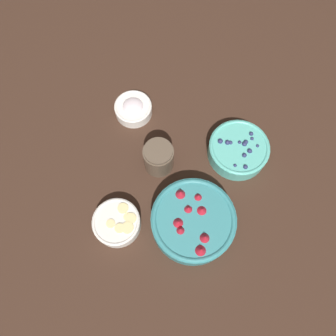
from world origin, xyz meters
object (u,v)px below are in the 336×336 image
(bowl_strawberries, at_px, (193,221))
(bowl_cream, at_px, (133,108))
(jar_chocolate, at_px, (159,158))
(bowl_blueberries, at_px, (238,149))
(bowl_bananas, at_px, (117,223))

(bowl_strawberries, height_order, bowl_cream, bowl_strawberries)
(bowl_strawberries, distance_m, jar_chocolate, 0.21)
(bowl_blueberries, distance_m, bowl_bananas, 0.43)
(bowl_blueberries, xyz_separation_m, bowl_cream, (-0.02, -0.36, -0.01))
(bowl_strawberries, bearing_deg, bowl_bananas, -67.42)
(jar_chocolate, bearing_deg, bowl_blueberries, 120.21)
(bowl_strawberries, xyz_separation_m, bowl_blueberries, (-0.26, 0.05, -0.01))
(bowl_bananas, height_order, jar_chocolate, jar_chocolate)
(bowl_bananas, xyz_separation_m, bowl_cream, (-0.36, -0.11, -0.00))
(bowl_bananas, distance_m, jar_chocolate, 0.23)
(bowl_blueberries, relative_size, bowl_bananas, 1.36)
(bowl_strawberries, distance_m, bowl_bananas, 0.22)
(bowl_strawberries, height_order, bowl_bananas, bowl_strawberries)
(bowl_blueberries, height_order, bowl_bananas, bowl_blueberries)
(bowl_strawberries, bearing_deg, jar_chocolate, -130.46)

